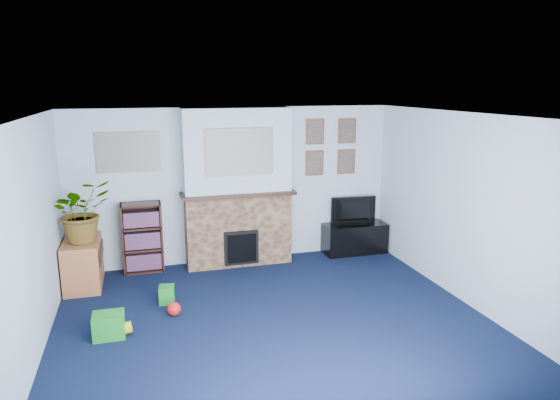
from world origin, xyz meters
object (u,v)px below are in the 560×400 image
object	(u,v)px
television	(355,211)
sideboard	(83,262)
tv_stand	(354,239)
bookshelf	(143,239)

from	to	relation	value
television	sideboard	world-z (taller)	television
tv_stand	bookshelf	world-z (taller)	bookshelf
television	tv_stand	bearing A→B (deg)	94.40
tv_stand	bookshelf	distance (m)	3.39
tv_stand	television	distance (m)	0.48
bookshelf	sideboard	bearing A→B (deg)	-156.23
bookshelf	sideboard	size ratio (longest dim) A/B	1.24
tv_stand	bookshelf	size ratio (longest dim) A/B	0.98
tv_stand	bookshelf	xyz separation A→B (m)	(-3.38, 0.08, 0.28)
television	sideboard	distance (m)	4.22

